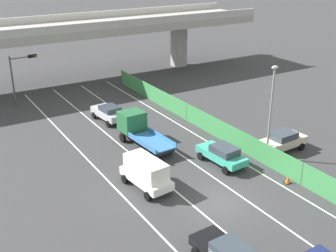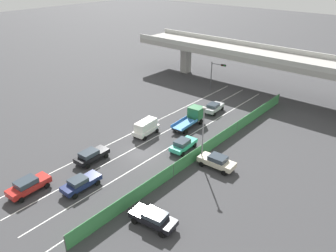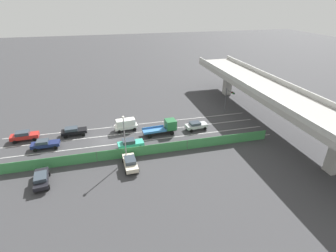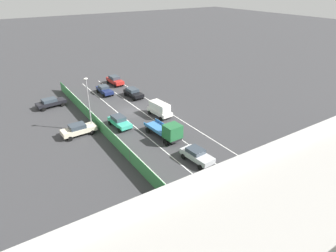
{
  "view_description": "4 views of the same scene",
  "coord_description": "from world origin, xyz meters",
  "px_view_note": "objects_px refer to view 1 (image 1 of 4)",
  "views": [
    {
      "loc": [
        -15.77,
        -19.18,
        15.68
      ],
      "look_at": [
        2.93,
        11.37,
        0.92
      ],
      "focal_mm": 45.71,
      "sensor_mm": 36.0,
      "label": 1
    },
    {
      "loc": [
        26.85,
        -26.25,
        22.77
      ],
      "look_at": [
        -0.22,
        5.65,
        1.87
      ],
      "focal_mm": 35.32,
      "sensor_mm": 36.0,
      "label": 2
    },
    {
      "loc": [
        41.91,
        1.26,
        23.1
      ],
      "look_at": [
        0.06,
        11.81,
        1.53
      ],
      "focal_mm": 27.63,
      "sensor_mm": 36.0,
      "label": 3
    },
    {
      "loc": [
        18.35,
        39.86,
        19.08
      ],
      "look_at": [
        -0.88,
        10.25,
        1.41
      ],
      "focal_mm": 31.29,
      "sensor_mm": 36.0,
      "label": 4
    }
  ],
  "objects_px": {
    "traffic_cone": "(288,180)",
    "street_lamp": "(271,104)",
    "traffic_light": "(21,70)",
    "car_sedan_silver": "(109,112)",
    "parked_sedan_cream": "(282,141)",
    "car_van_white": "(146,172)",
    "flatbed_truck_blue": "(138,129)",
    "car_taxi_teal": "(222,154)"
  },
  "relations": [
    {
      "from": "traffic_cone",
      "to": "street_lamp",
      "type": "bearing_deg",
      "value": 68.15
    },
    {
      "from": "traffic_light",
      "to": "traffic_cone",
      "type": "bearing_deg",
      "value": -66.63
    },
    {
      "from": "car_sedan_silver",
      "to": "parked_sedan_cream",
      "type": "xyz_separation_m",
      "value": [
        9.51,
        -13.86,
        0.03
      ]
    },
    {
      "from": "car_van_white",
      "to": "flatbed_truck_blue",
      "type": "height_order",
      "value": "flatbed_truck_blue"
    },
    {
      "from": "car_sedan_silver",
      "to": "parked_sedan_cream",
      "type": "height_order",
      "value": "parked_sedan_cream"
    },
    {
      "from": "street_lamp",
      "to": "flatbed_truck_blue",
      "type": "bearing_deg",
      "value": 132.5
    },
    {
      "from": "car_van_white",
      "to": "traffic_cone",
      "type": "distance_m",
      "value": 10.3
    },
    {
      "from": "street_lamp",
      "to": "traffic_cone",
      "type": "height_order",
      "value": "street_lamp"
    },
    {
      "from": "car_van_white",
      "to": "parked_sedan_cream",
      "type": "bearing_deg",
      "value": -2.92
    },
    {
      "from": "car_van_white",
      "to": "traffic_cone",
      "type": "bearing_deg",
      "value": -28.06
    },
    {
      "from": "car_van_white",
      "to": "traffic_cone",
      "type": "relative_size",
      "value": 7.49
    },
    {
      "from": "car_van_white",
      "to": "traffic_light",
      "type": "bearing_deg",
      "value": 97.05
    },
    {
      "from": "parked_sedan_cream",
      "to": "traffic_cone",
      "type": "relative_size",
      "value": 7.82
    },
    {
      "from": "traffic_light",
      "to": "street_lamp",
      "type": "relative_size",
      "value": 0.71
    },
    {
      "from": "parked_sedan_cream",
      "to": "traffic_light",
      "type": "xyz_separation_m",
      "value": [
        -15.36,
        23.22,
        2.92
      ]
    },
    {
      "from": "car_sedan_silver",
      "to": "traffic_light",
      "type": "height_order",
      "value": "traffic_light"
    },
    {
      "from": "parked_sedan_cream",
      "to": "traffic_light",
      "type": "height_order",
      "value": "traffic_light"
    },
    {
      "from": "car_van_white",
      "to": "flatbed_truck_blue",
      "type": "relative_size",
      "value": 0.7
    },
    {
      "from": "car_van_white",
      "to": "car_sedan_silver",
      "type": "height_order",
      "value": "car_van_white"
    },
    {
      "from": "car_van_white",
      "to": "car_taxi_teal",
      "type": "height_order",
      "value": "car_van_white"
    },
    {
      "from": "car_sedan_silver",
      "to": "street_lamp",
      "type": "xyz_separation_m",
      "value": [
        7.52,
        -14.24,
        3.74
      ]
    },
    {
      "from": "car_van_white",
      "to": "street_lamp",
      "type": "bearing_deg",
      "value": -5.49
    },
    {
      "from": "car_van_white",
      "to": "car_taxi_teal",
      "type": "relative_size",
      "value": 1.01
    },
    {
      "from": "traffic_light",
      "to": "street_lamp",
      "type": "bearing_deg",
      "value": -60.47
    },
    {
      "from": "flatbed_truck_blue",
      "to": "traffic_light",
      "type": "xyz_separation_m",
      "value": [
        -5.89,
        15.44,
        2.51
      ]
    },
    {
      "from": "street_lamp",
      "to": "traffic_light",
      "type": "bearing_deg",
      "value": 119.53
    },
    {
      "from": "car_sedan_silver",
      "to": "traffic_cone",
      "type": "height_order",
      "value": "car_sedan_silver"
    },
    {
      "from": "car_van_white",
      "to": "traffic_light",
      "type": "xyz_separation_m",
      "value": [
        -2.79,
        22.58,
        2.58
      ]
    },
    {
      "from": "parked_sedan_cream",
      "to": "car_taxi_teal",
      "type": "bearing_deg",
      "value": 173.38
    },
    {
      "from": "flatbed_truck_blue",
      "to": "parked_sedan_cream",
      "type": "relative_size",
      "value": 1.36
    },
    {
      "from": "car_van_white",
      "to": "traffic_cone",
      "type": "xyz_separation_m",
      "value": [
        9.05,
        -4.82,
        -0.99
      ]
    },
    {
      "from": "flatbed_truck_blue",
      "to": "car_van_white",
      "type": "bearing_deg",
      "value": -113.43
    },
    {
      "from": "car_sedan_silver",
      "to": "parked_sedan_cream",
      "type": "bearing_deg",
      "value": -55.55
    },
    {
      "from": "car_sedan_silver",
      "to": "car_taxi_teal",
      "type": "xyz_separation_m",
      "value": [
        3.76,
        -13.19,
        0.0
      ]
    },
    {
      "from": "parked_sedan_cream",
      "to": "traffic_light",
      "type": "relative_size",
      "value": 0.86
    },
    {
      "from": "street_lamp",
      "to": "traffic_cone",
      "type": "bearing_deg",
      "value": -111.85
    },
    {
      "from": "parked_sedan_cream",
      "to": "traffic_light",
      "type": "bearing_deg",
      "value": 123.47
    },
    {
      "from": "flatbed_truck_blue",
      "to": "traffic_cone",
      "type": "xyz_separation_m",
      "value": [
        5.95,
        -11.97,
        -1.05
      ]
    },
    {
      "from": "street_lamp",
      "to": "car_sedan_silver",
      "type": "bearing_deg",
      "value": 117.85
    },
    {
      "from": "car_taxi_teal",
      "to": "traffic_light",
      "type": "xyz_separation_m",
      "value": [
        -9.61,
        22.56,
        2.95
      ]
    },
    {
      "from": "car_sedan_silver",
      "to": "traffic_light",
      "type": "relative_size",
      "value": 0.8
    },
    {
      "from": "flatbed_truck_blue",
      "to": "parked_sedan_cream",
      "type": "distance_m",
      "value": 12.26
    }
  ]
}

